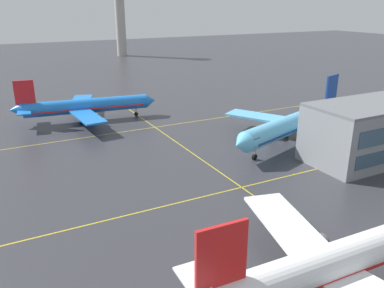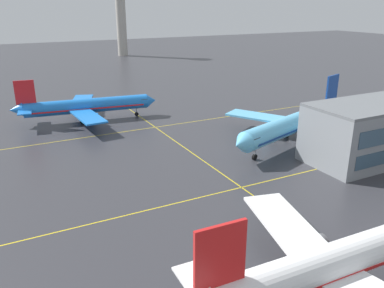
% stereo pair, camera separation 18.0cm
% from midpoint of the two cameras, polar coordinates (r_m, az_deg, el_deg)
% --- Properties ---
extents(airliner_front_gate, '(36.42, 31.47, 11.34)m').
position_cam_midpoint_polar(airliner_front_gate, '(42.67, 21.04, -15.23)').
color(airliner_front_gate, white).
rests_on(airliner_front_gate, ground).
extents(airliner_second_row, '(38.16, 32.63, 12.16)m').
position_cam_midpoint_polar(airliner_second_row, '(83.79, 14.68, 2.98)').
color(airliner_second_row, '#5BB7E5').
rests_on(airliner_second_row, ground).
extents(airliner_third_row, '(34.77, 29.75, 10.81)m').
position_cam_midpoint_polar(airliner_third_row, '(99.83, -15.21, 5.31)').
color(airliner_third_row, blue).
rests_on(airliner_third_row, ground).
extents(taxiway_markings, '(156.01, 118.31, 0.01)m').
position_cam_midpoint_polar(taxiway_markings, '(62.92, 7.10, -6.23)').
color(taxiway_markings, yellow).
rests_on(taxiway_markings, ground).
extents(control_tower, '(8.82, 8.82, 41.69)m').
position_cam_midpoint_polar(control_tower, '(223.74, -10.44, 18.57)').
color(control_tower, '#ADA89E').
rests_on(control_tower, ground).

